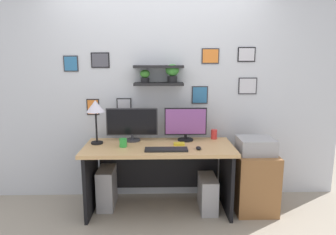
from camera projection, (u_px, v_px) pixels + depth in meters
The scene contains 15 objects.
ground_plane at pixel (159, 210), 3.42m from camera, with size 8.00×8.00×0.00m, color gray.
back_wall_assembly at pixel (159, 86), 3.60m from camera, with size 4.40×0.24×2.70m.
desk at pixel (159, 162), 3.37m from camera, with size 1.61×0.68×0.75m.
monitor_left at pixel (132, 124), 3.45m from camera, with size 0.58×0.18×0.38m.
monitor_right at pixel (186, 124), 3.46m from camera, with size 0.48×0.18×0.38m.
keyboard at pixel (166, 149), 3.11m from camera, with size 0.44×0.14×0.02m, color black.
computer_mouse at pixel (198, 148), 3.14m from camera, with size 0.06×0.09×0.03m, color black.
desk_lamp at pixel (96, 109), 3.29m from camera, with size 0.20×0.20×0.49m.
coffee_mug at pixel (123, 143), 3.23m from camera, with size 0.08×0.08×0.09m, color green.
scissors_tray at pixel (179, 144), 3.30m from camera, with size 0.12×0.08×0.02m, color yellow.
water_cup at pixel (214, 134), 3.55m from camera, with size 0.07×0.07×0.11m, color red.
drawer_cabinet at pixel (254, 181), 3.38m from camera, with size 0.44×0.50×0.66m, color brown.
printer at pixel (256, 146), 3.31m from camera, with size 0.38×0.34×0.17m, color #9E9EA3.
computer_tower_left at pixel (107, 187), 3.48m from camera, with size 0.18×0.40×0.45m, color #99999E.
computer_tower_right at pixel (208, 193), 3.39m from camera, with size 0.18×0.40×0.38m, color #99999E.
Camera 1 is at (0.02, -3.17, 1.66)m, focal length 32.44 mm.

